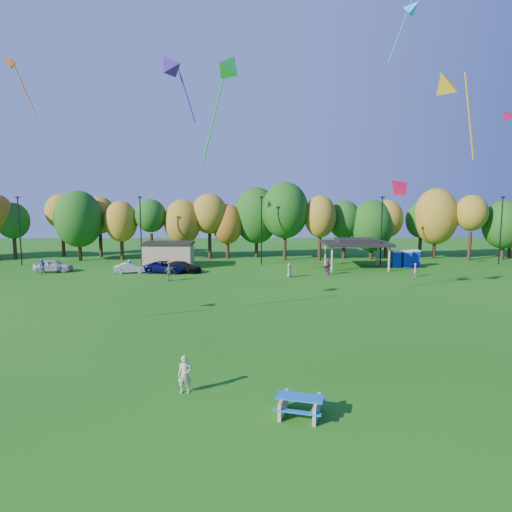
{
  "coord_description": "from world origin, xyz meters",
  "views": [
    {
      "loc": [
        0.68,
        -20.45,
        9.06
      ],
      "look_at": [
        0.94,
        6.0,
        5.61
      ],
      "focal_mm": 32.0,
      "sensor_mm": 36.0,
      "label": 1
    }
  ],
  "objects_px": {
    "car_b": "(131,268)",
    "car_d": "(182,267)",
    "kite_flyer": "(185,374)",
    "car_a": "(53,266)",
    "porta_potties": "(406,259)",
    "picnic_table": "(300,404)",
    "car_c": "(166,267)"
  },
  "relations": [
    {
      "from": "car_a",
      "to": "car_c",
      "type": "distance_m",
      "value": 13.86
    },
    {
      "from": "picnic_table",
      "to": "car_c",
      "type": "bearing_deg",
      "value": 124.7
    },
    {
      "from": "porta_potties",
      "to": "picnic_table",
      "type": "height_order",
      "value": "porta_potties"
    },
    {
      "from": "porta_potties",
      "to": "kite_flyer",
      "type": "distance_m",
      "value": 44.46
    },
    {
      "from": "kite_flyer",
      "to": "car_c",
      "type": "relative_size",
      "value": 0.35
    },
    {
      "from": "car_d",
      "to": "car_b",
      "type": "bearing_deg",
      "value": 103.31
    },
    {
      "from": "car_c",
      "to": "picnic_table",
      "type": "bearing_deg",
      "value": -151.1
    },
    {
      "from": "kite_flyer",
      "to": "car_a",
      "type": "xyz_separation_m",
      "value": [
        -20.96,
        34.63,
        -0.12
      ]
    },
    {
      "from": "porta_potties",
      "to": "car_a",
      "type": "height_order",
      "value": "porta_potties"
    },
    {
      "from": "picnic_table",
      "to": "kite_flyer",
      "type": "bearing_deg",
      "value": 171.78
    },
    {
      "from": "kite_flyer",
      "to": "car_b",
      "type": "relative_size",
      "value": 0.47
    },
    {
      "from": "kite_flyer",
      "to": "car_b",
      "type": "height_order",
      "value": "kite_flyer"
    },
    {
      "from": "car_b",
      "to": "kite_flyer",
      "type": "bearing_deg",
      "value": -170.83
    },
    {
      "from": "car_c",
      "to": "kite_flyer",
      "type": "bearing_deg",
      "value": -157.91
    },
    {
      "from": "kite_flyer",
      "to": "car_a",
      "type": "distance_m",
      "value": 40.48
    },
    {
      "from": "picnic_table",
      "to": "kite_flyer",
      "type": "xyz_separation_m",
      "value": [
        -5.1,
        2.29,
        0.39
      ]
    },
    {
      "from": "car_b",
      "to": "porta_potties",
      "type": "bearing_deg",
      "value": -92.27
    },
    {
      "from": "kite_flyer",
      "to": "car_b",
      "type": "xyz_separation_m",
      "value": [
        -11.34,
        33.68,
        -0.26
      ]
    },
    {
      "from": "car_a",
      "to": "car_d",
      "type": "relative_size",
      "value": 0.96
    },
    {
      "from": "kite_flyer",
      "to": "car_b",
      "type": "distance_m",
      "value": 35.54
    },
    {
      "from": "porta_potties",
      "to": "kite_flyer",
      "type": "bearing_deg",
      "value": -121.26
    },
    {
      "from": "kite_flyer",
      "to": "car_c",
      "type": "xyz_separation_m",
      "value": [
        -7.12,
        33.8,
        -0.18
      ]
    },
    {
      "from": "picnic_table",
      "to": "car_c",
      "type": "xyz_separation_m",
      "value": [
        -12.23,
        36.1,
        0.21
      ]
    },
    {
      "from": "kite_flyer",
      "to": "car_d",
      "type": "relative_size",
      "value": 0.38
    },
    {
      "from": "car_a",
      "to": "car_c",
      "type": "bearing_deg",
      "value": -95.55
    },
    {
      "from": "car_b",
      "to": "car_d",
      "type": "height_order",
      "value": "car_d"
    },
    {
      "from": "car_b",
      "to": "car_c",
      "type": "bearing_deg",
      "value": -97.77
    },
    {
      "from": "car_b",
      "to": "picnic_table",
      "type": "bearing_deg",
      "value": -164.87
    },
    {
      "from": "car_a",
      "to": "car_c",
      "type": "relative_size",
      "value": 0.88
    },
    {
      "from": "car_d",
      "to": "kite_flyer",
      "type": "bearing_deg",
      "value": -159.92
    },
    {
      "from": "porta_potties",
      "to": "car_d",
      "type": "xyz_separation_m",
      "value": [
        -28.29,
        -4.11,
        -0.42
      ]
    },
    {
      "from": "car_c",
      "to": "car_d",
      "type": "distance_m",
      "value": 1.91
    }
  ]
}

